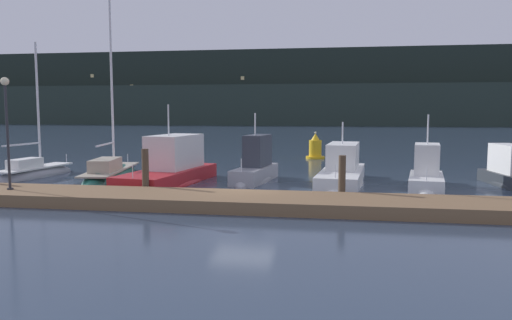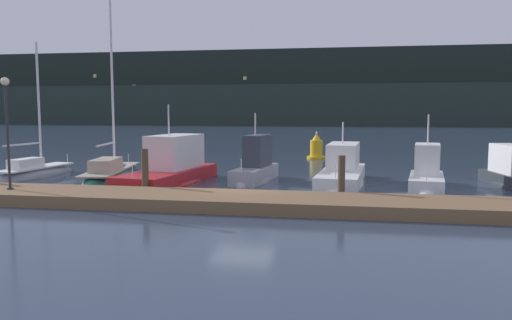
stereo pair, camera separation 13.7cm
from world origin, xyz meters
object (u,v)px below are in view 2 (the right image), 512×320
Objects in this scene: sailboat_berth_1 at (35,175)px; motorboat_berth_5 at (342,176)px; sailboat_berth_2 at (111,176)px; motorboat_berth_6 at (426,179)px; motorboat_berth_4 at (255,173)px; channel_buoy at (316,148)px; motorboat_berth_3 at (170,173)px; dock_lamppost at (7,116)px.

sailboat_berth_1 is 1.04× the size of motorboat_berth_5.
sailboat_berth_2 is 2.10× the size of motorboat_berth_6.
motorboat_berth_6 is at bearing -1.62° from sailboat_berth_2.
motorboat_berth_4 is 12.42m from channel_buoy.
channel_buoy is at bearing 98.75° from motorboat_berth_5.
sailboat_berth_1 is 7.93m from motorboat_berth_3.
channel_buoy is (2.39, 12.19, 0.32)m from motorboat_berth_4.
channel_buoy is (-5.70, 12.75, 0.36)m from motorboat_berth_6.
motorboat_berth_3 is 14.91m from channel_buoy.
motorboat_berth_4 is at bearing 1.65° from sailboat_berth_1.
sailboat_berth_1 is 0.99× the size of motorboat_berth_3.
motorboat_berth_4 is 0.66× the size of motorboat_berth_5.
sailboat_berth_1 is 16.13m from motorboat_berth_5.
sailboat_berth_2 is 15.75m from motorboat_berth_6.
channel_buoy is at bearing 41.31° from sailboat_berth_1.
dock_lamppost reaches higher than motorboat_berth_5.
motorboat_berth_5 is at bearing -81.25° from channel_buoy.
motorboat_berth_4 reaches higher than motorboat_berth_6.
motorboat_berth_5 is at bearing 0.62° from motorboat_berth_4.
motorboat_berth_6 is 2.40× the size of channel_buoy.
motorboat_berth_3 reaches higher than motorboat_berth_5.
motorboat_berth_5 is 3.88m from motorboat_berth_6.
motorboat_berth_4 is at bearing 0.86° from sailboat_berth_2.
sailboat_berth_2 is 1.28× the size of motorboat_berth_3.
motorboat_berth_3 is at bearing -6.79° from sailboat_berth_1.
motorboat_berth_4 is 4.26m from motorboat_berth_5.
dock_lamppost reaches higher than motorboat_berth_3.
dock_lamppost is at bearing -98.00° from sailboat_berth_2.
channel_buoy is at bearing 64.59° from motorboat_berth_3.
sailboat_berth_2 is 1.34× the size of motorboat_berth_5.
motorboat_berth_5 is (4.26, 0.05, -0.07)m from motorboat_berth_4.
motorboat_berth_6 is at bearing 20.65° from dock_lamppost.
sailboat_berth_2 is 2.04× the size of motorboat_berth_4.
sailboat_berth_2 is 7.65m from motorboat_berth_4.
dock_lamppost is at bearing -159.35° from motorboat_berth_6.
motorboat_berth_4 is 2.47× the size of channel_buoy.
dock_lamppost reaches higher than channel_buoy.
sailboat_berth_1 is 4.22m from sailboat_berth_2.
motorboat_berth_3 is at bearing 50.52° from dock_lamppost.
motorboat_berth_6 is at bearing -9.00° from motorboat_berth_5.
channel_buoy is at bearing 114.10° from motorboat_berth_6.
motorboat_berth_6 is (19.96, -0.22, 0.26)m from sailboat_berth_1.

